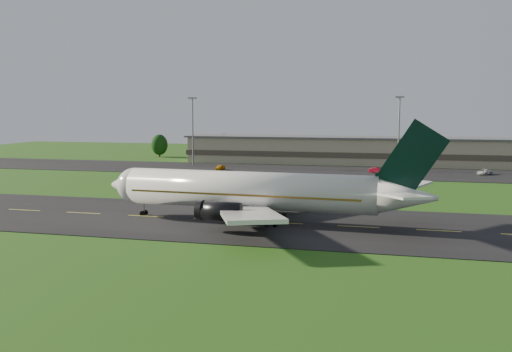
% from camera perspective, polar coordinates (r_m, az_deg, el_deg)
% --- Properties ---
extents(ground, '(360.00, 360.00, 0.00)m').
position_cam_1_polar(ground, '(83.14, 10.19, -5.08)').
color(ground, '#204812').
rests_on(ground, ground).
extents(taxiway, '(220.00, 30.00, 0.10)m').
position_cam_1_polar(taxiway, '(83.13, 10.19, -5.04)').
color(taxiway, black).
rests_on(taxiway, ground).
extents(apron, '(260.00, 30.00, 0.10)m').
position_cam_1_polar(apron, '(154.25, 12.11, 0.32)').
color(apron, black).
rests_on(apron, ground).
extents(airliner, '(51.30, 42.14, 15.57)m').
position_cam_1_polar(airliner, '(84.71, -0.18, -1.55)').
color(airliner, white).
rests_on(airliner, ground).
extents(terminal, '(145.00, 16.00, 8.40)m').
position_cam_1_polar(terminal, '(177.88, 14.50, 2.36)').
color(terminal, tan).
rests_on(terminal, ground).
extents(light_mast_west, '(2.40, 1.20, 20.35)m').
position_cam_1_polar(light_mast_west, '(172.25, -6.35, 5.31)').
color(light_mast_west, gray).
rests_on(light_mast_west, ground).
extents(light_mast_centre, '(2.40, 1.20, 20.35)m').
position_cam_1_polar(light_mast_centre, '(161.28, 14.11, 5.06)').
color(light_mast_centre, gray).
rests_on(light_mast_centre, ground).
extents(tree_line, '(199.12, 8.44, 9.44)m').
position_cam_1_polar(tree_line, '(189.70, 23.64, 2.46)').
color(tree_line, black).
rests_on(tree_line, ground).
extents(service_vehicle_a, '(2.11, 4.43, 1.46)m').
position_cam_1_polar(service_vehicle_a, '(157.31, -3.61, 0.86)').
color(service_vehicle_a, orange).
rests_on(service_vehicle_a, apron).
extents(service_vehicle_b, '(4.53, 2.60, 1.41)m').
position_cam_1_polar(service_vehicle_b, '(153.32, 12.03, 0.56)').
color(service_vehicle_b, '#A80B21').
rests_on(service_vehicle_b, apron).
extents(service_vehicle_c, '(4.58, 5.35, 1.36)m').
position_cam_1_polar(service_vehicle_c, '(157.56, 21.87, 0.38)').
color(service_vehicle_c, silver).
rests_on(service_vehicle_c, apron).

